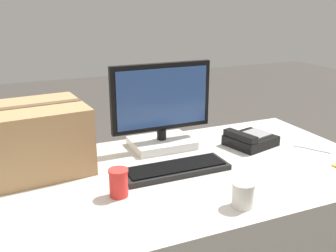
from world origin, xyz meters
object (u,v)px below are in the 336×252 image
(desk_phone, at_px, (250,140))
(cardboard_box, at_px, (33,139))
(spoon, at_px, (306,148))
(keyboard, at_px, (175,169))
(monitor, at_px, (162,113))
(paper_cup_right, at_px, (243,194))
(paper_cup_left, at_px, (119,183))

(desk_phone, height_order, cardboard_box, cardboard_box)
(desk_phone, bearing_deg, spoon, -47.04)
(keyboard, bearing_deg, desk_phone, 16.35)
(cardboard_box, bearing_deg, spoon, -12.33)
(monitor, bearing_deg, desk_phone, -20.88)
(monitor, height_order, spoon, monitor)
(monitor, bearing_deg, paper_cup_right, -86.92)
(paper_cup_right, height_order, cardboard_box, cardboard_box)
(monitor, xyz_separation_m, keyboard, (-0.06, -0.28, -0.16))
(spoon, bearing_deg, monitor, 34.28)
(desk_phone, bearing_deg, paper_cup_left, -176.31)
(keyboard, distance_m, spoon, 0.67)
(monitor, relative_size, keyboard, 1.09)
(spoon, relative_size, cardboard_box, 0.36)
(monitor, height_order, paper_cup_right, monitor)
(cardboard_box, bearing_deg, monitor, 3.19)
(spoon, bearing_deg, keyboard, 58.91)
(desk_phone, relative_size, cardboard_box, 0.57)
(keyboard, height_order, spoon, keyboard)
(desk_phone, height_order, paper_cup_right, paper_cup_right)
(keyboard, bearing_deg, cardboard_box, 153.98)
(desk_phone, relative_size, spoon, 1.58)
(paper_cup_left, distance_m, spoon, 0.95)
(keyboard, relative_size, paper_cup_left, 4.30)
(paper_cup_right, xyz_separation_m, spoon, (0.58, 0.33, -0.04))
(paper_cup_left, bearing_deg, monitor, 49.69)
(desk_phone, relative_size, paper_cup_left, 2.42)
(cardboard_box, bearing_deg, keyboard, -26.01)
(monitor, distance_m, cardboard_box, 0.57)
(monitor, height_order, keyboard, monitor)
(monitor, xyz_separation_m, desk_phone, (0.39, -0.15, -0.14))
(paper_cup_right, bearing_deg, cardboard_box, 135.60)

